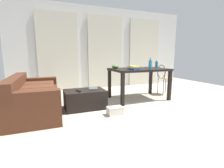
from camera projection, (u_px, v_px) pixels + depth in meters
ground_plane at (134, 102)px, 3.95m from camera, size 7.96×7.96×0.00m
wall_back at (105, 49)px, 5.60m from camera, size 5.93×0.10×2.63m
curtains at (105, 53)px, 5.55m from camera, size 4.22×0.03×2.36m
couch at (34, 98)px, 3.13m from camera, size 0.87×1.74×0.71m
coffee_table at (85, 99)px, 3.44m from camera, size 0.81×0.55×0.38m
craft_table at (139, 72)px, 4.10m from camera, size 1.36×0.89×0.77m
wire_chair at (163, 76)px, 4.62m from camera, size 0.37×0.38×0.83m
bottle_near at (157, 64)px, 4.37m from camera, size 0.07×0.07×0.18m
bottle_far at (150, 65)px, 3.78m from camera, size 0.08×0.08×0.26m
bowl at (115, 67)px, 4.06m from camera, size 0.17×0.17×0.09m
book_stack at (134, 68)px, 3.75m from camera, size 0.23×0.28×0.08m
scissors at (141, 68)px, 4.29m from camera, size 0.12×0.04×0.00m
tv_remote_primary at (78, 91)px, 3.28m from camera, size 0.08×0.16×0.03m
magazine at (93, 88)px, 3.55m from camera, size 0.24×0.33×0.02m
shoebox at (115, 111)px, 3.07m from camera, size 0.29×0.19×0.15m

